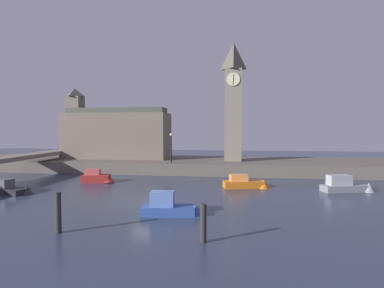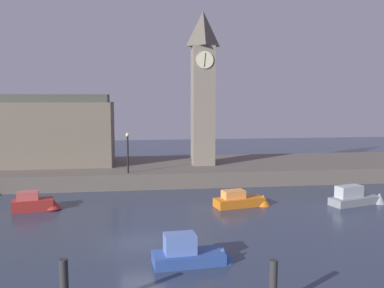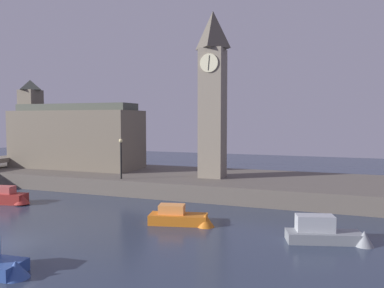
# 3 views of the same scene
# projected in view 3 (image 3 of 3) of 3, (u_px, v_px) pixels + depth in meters

# --- Properties ---
(ground_plane) EXTENTS (120.00, 120.00, 0.00)m
(ground_plane) POSITION_uv_depth(u_px,v_px,m) (2.00, 245.00, 21.46)
(ground_plane) COLOR #2D384C
(far_embankment) EXTENTS (70.00, 12.00, 1.50)m
(far_embankment) POSITION_uv_depth(u_px,v_px,m) (155.00, 179.00, 40.15)
(far_embankment) COLOR #5B544C
(far_embankment) RESTS_ON ground
(clock_tower) EXTENTS (2.50, 2.53, 15.86)m
(clock_tower) POSITION_uv_depth(u_px,v_px,m) (213.00, 92.00, 36.36)
(clock_tower) COLOR slate
(clock_tower) RESTS_ON far_embankment
(parliament_hall) EXTENTS (15.34, 5.64, 10.36)m
(parliament_hall) POSITION_uv_depth(u_px,v_px,m) (73.00, 136.00, 44.22)
(parliament_hall) COLOR #6B6051
(parliament_hall) RESTS_ON far_embankment
(streetlamp) EXTENTS (0.36, 0.36, 3.78)m
(streetlamp) POSITION_uv_depth(u_px,v_px,m) (121.00, 154.00, 35.60)
(streetlamp) COLOR black
(streetlamp) RESTS_ON far_embankment
(boat_patrol_orange) EXTENTS (4.83, 2.32, 1.42)m
(boat_patrol_orange) POSITION_uv_depth(u_px,v_px,m) (184.00, 218.00, 25.62)
(boat_patrol_orange) COLOR orange
(boat_patrol_orange) RESTS_ON ground
(boat_dinghy_red) EXTENTS (3.79, 1.92, 1.46)m
(boat_dinghy_red) POSITION_uv_depth(u_px,v_px,m) (11.00, 197.00, 31.95)
(boat_dinghy_red) COLOR maroon
(boat_dinghy_red) RESTS_ON ground
(boat_cruiser_grey) EXTENTS (5.16, 2.53, 1.73)m
(boat_cruiser_grey) POSITION_uv_depth(u_px,v_px,m) (331.00, 234.00, 21.83)
(boat_cruiser_grey) COLOR gray
(boat_cruiser_grey) RESTS_ON ground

